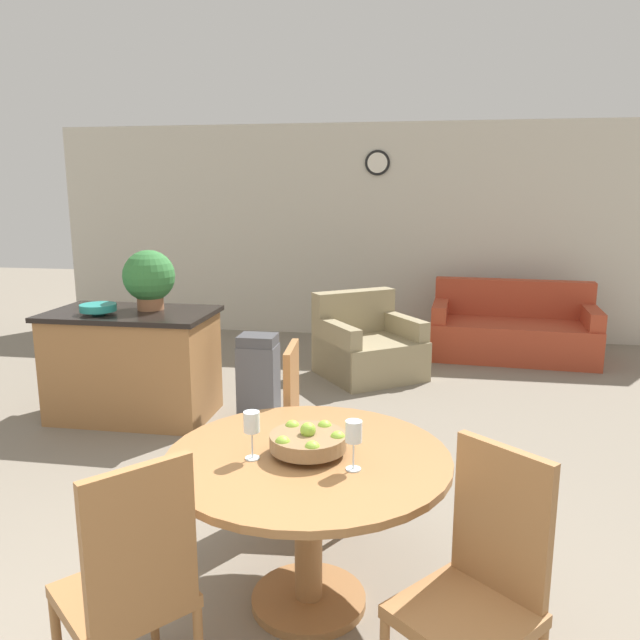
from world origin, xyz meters
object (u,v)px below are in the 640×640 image
(dining_chair_far_side, at_px, (310,425))
(teal_bowl, at_px, (98,308))
(armchair, at_px, (367,348))
(couch, at_px, (512,332))
(trash_bin, at_px, (258,378))
(kitchen_island, at_px, (133,364))
(dining_chair_near_right, at_px, (480,579))
(potted_plant, at_px, (149,278))
(dining_table, at_px, (308,489))
(wine_glass_left, at_px, (252,424))
(dining_chair_near_left, at_px, (131,581))
(wine_glass_right, at_px, (354,434))
(fruit_bowl, at_px, (308,441))

(dining_chair_far_side, relative_size, teal_bowl, 3.51)
(armchair, bearing_deg, couch, -2.85)
(trash_bin, bearing_deg, kitchen_island, -175.08)
(dining_chair_near_right, xyz_separation_m, potted_plant, (-2.47, 2.77, 0.63))
(dining_table, relative_size, wine_glass_left, 5.89)
(wine_glass_left, distance_m, potted_plant, 2.82)
(potted_plant, xyz_separation_m, couch, (3.26, 2.42, -0.88))
(dining_chair_near_left, bearing_deg, wine_glass_right, -9.70)
(wine_glass_right, xyz_separation_m, couch, (1.29, 4.81, -0.61))
(wine_glass_right, bearing_deg, couch, 75.03)
(dining_chair_near_right, bearing_deg, dining_chair_far_side, -17.00)
(dining_chair_far_side, distance_m, trash_bin, 1.58)
(wine_glass_right, distance_m, trash_bin, 2.66)
(fruit_bowl, bearing_deg, dining_chair_far_side, 99.94)
(wine_glass_left, bearing_deg, dining_table, 19.93)
(dining_chair_near_left, relative_size, wine_glass_left, 4.70)
(dining_chair_far_side, bearing_deg, kitchen_island, -131.40)
(dining_table, xyz_separation_m, dining_chair_far_side, (-0.15, 0.85, -0.03))
(dining_chair_far_side, bearing_deg, potted_plant, -135.76)
(teal_bowl, bearing_deg, dining_chair_near_right, -42.02)
(potted_plant, bearing_deg, wine_glass_left, -57.04)
(wine_glass_right, bearing_deg, dining_chair_near_right, -37.64)
(dining_chair_near_left, distance_m, wine_glass_left, 0.77)
(wine_glass_right, distance_m, potted_plant, 3.11)
(dining_chair_near_right, xyz_separation_m, trash_bin, (-1.55, 2.76, -0.18))
(fruit_bowl, bearing_deg, couch, 72.29)
(teal_bowl, relative_size, armchair, 0.23)
(dining_table, bearing_deg, kitchen_island, 131.08)
(kitchen_island, relative_size, trash_bin, 1.86)
(teal_bowl, xyz_separation_m, trash_bin, (1.25, 0.24, -0.60))
(dining_chair_near_left, bearing_deg, dining_chair_far_side, 28.00)
(dining_chair_near_right, relative_size, wine_glass_left, 4.70)
(dining_table, distance_m, kitchen_island, 2.88)
(dining_chair_near_left, bearing_deg, dining_chair_near_right, -39.50)
(wine_glass_left, bearing_deg, couch, 70.09)
(fruit_bowl, bearing_deg, dining_table, 176.12)
(dining_table, xyz_separation_m, couch, (1.50, 4.69, -0.28))
(wine_glass_left, bearing_deg, wine_glass_right, -4.43)
(wine_glass_left, bearing_deg, armchair, 87.57)
(dining_table, height_order, armchair, armchair)
(wine_glass_right, distance_m, couch, 5.02)
(fruit_bowl, relative_size, wine_glass_left, 1.58)
(wine_glass_right, height_order, teal_bowl, teal_bowl)
(fruit_bowl, xyz_separation_m, kitchen_island, (-1.89, 2.17, -0.35))
(wine_glass_right, bearing_deg, dining_chair_near_left, -140.35)
(teal_bowl, bearing_deg, fruit_bowl, -44.04)
(dining_chair_far_side, height_order, kitchen_island, dining_chair_far_side)
(dining_chair_near_left, height_order, dining_chair_near_right, same)
(kitchen_island, distance_m, couch, 4.23)
(dining_table, bearing_deg, potted_plant, 127.71)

